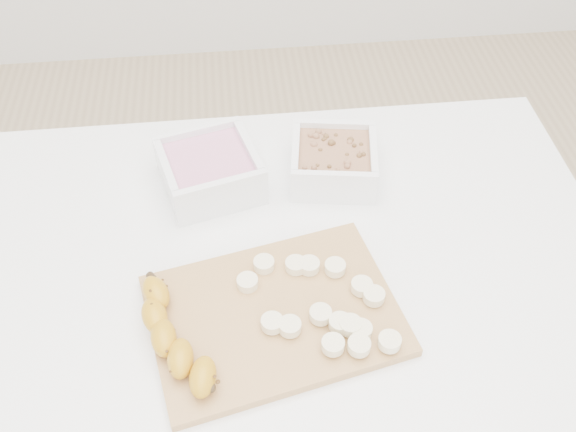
{
  "coord_description": "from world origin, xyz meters",
  "views": [
    {
      "loc": [
        -0.07,
        -0.61,
        1.5
      ],
      "look_at": [
        0.0,
        0.03,
        0.81
      ],
      "focal_mm": 40.0,
      "sensor_mm": 36.0,
      "label": 1
    }
  ],
  "objects": [
    {
      "name": "table",
      "position": [
        0.0,
        0.0,
        0.65
      ],
      "size": [
        1.0,
        0.7,
        0.75
      ],
      "color": "white",
      "rests_on": "ground"
    },
    {
      "name": "bowl_yogurt",
      "position": [
        -0.11,
        0.17,
        0.79
      ],
      "size": [
        0.18,
        0.18,
        0.07
      ],
      "color": "white",
      "rests_on": "table"
    },
    {
      "name": "bowl_granola",
      "position": [
        0.09,
        0.17,
        0.78
      ],
      "size": [
        0.16,
        0.16,
        0.06
      ],
      "color": "white",
      "rests_on": "table"
    },
    {
      "name": "cutting_board",
      "position": [
        -0.03,
        -0.11,
        0.76
      ],
      "size": [
        0.38,
        0.31,
        0.01
      ],
      "primitive_type": "cube",
      "rotation": [
        0.0,
        0.0,
        0.21
      ],
      "color": "tan",
      "rests_on": "table"
    },
    {
      "name": "banana",
      "position": [
        -0.17,
        -0.14,
        0.78
      ],
      "size": [
        0.1,
        0.2,
        0.03
      ],
      "primitive_type": null,
      "rotation": [
        0.0,
        0.0,
        0.23
      ],
      "color": "#BB8113",
      "rests_on": "cutting_board"
    },
    {
      "name": "banana_slices",
      "position": [
        0.04,
        -0.11,
        0.78
      ],
      "size": [
        0.21,
        0.18,
        0.02
      ],
      "color": "#F4E6B9",
      "rests_on": "cutting_board"
    }
  ]
}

